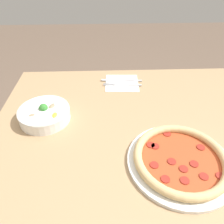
{
  "coord_description": "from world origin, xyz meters",
  "views": [
    {
      "loc": [
        -0.54,
        0.11,
        1.31
      ],
      "look_at": [
        0.12,
        0.09,
        0.79
      ],
      "focal_mm": 35.0,
      "sensor_mm": 36.0,
      "label": 1
    }
  ],
  "objects_px": {
    "bowl": "(44,113)",
    "fork": "(123,85)",
    "knife": "(123,80)",
    "pizza": "(180,160)"
  },
  "relations": [
    {
      "from": "knife",
      "to": "pizza",
      "type": "bearing_deg",
      "value": 109.3
    },
    {
      "from": "bowl",
      "to": "fork",
      "type": "height_order",
      "value": "bowl"
    },
    {
      "from": "bowl",
      "to": "fork",
      "type": "bearing_deg",
      "value": -53.54
    },
    {
      "from": "bowl",
      "to": "fork",
      "type": "distance_m",
      "value": 0.39
    },
    {
      "from": "knife",
      "to": "bowl",
      "type": "bearing_deg",
      "value": 45.18
    },
    {
      "from": "pizza",
      "to": "knife",
      "type": "distance_m",
      "value": 0.52
    },
    {
      "from": "fork",
      "to": "knife",
      "type": "relative_size",
      "value": 0.91
    },
    {
      "from": "pizza",
      "to": "fork",
      "type": "xyz_separation_m",
      "value": [
        0.46,
        0.14,
        -0.01
      ]
    },
    {
      "from": "pizza",
      "to": "knife",
      "type": "xyz_separation_m",
      "value": [
        0.51,
        0.13,
        -0.01
      ]
    },
    {
      "from": "pizza",
      "to": "bowl",
      "type": "height_order",
      "value": "bowl"
    }
  ]
}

